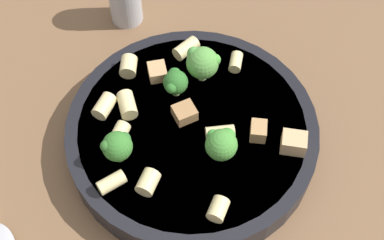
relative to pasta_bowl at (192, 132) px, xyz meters
name	(u,v)px	position (x,y,z in m)	size (l,w,h in m)	color
ground_plane	(192,142)	(0.00, 0.00, -0.02)	(2.00, 2.00, 0.00)	brown
pasta_bowl	(192,132)	(0.00, 0.00, 0.00)	(0.26, 0.26, 0.03)	black
broccoli_floret_0	(202,63)	(0.06, -0.01, 0.04)	(0.03, 0.04, 0.04)	#9EC175
broccoli_floret_1	(117,146)	(-0.04, 0.07, 0.04)	(0.03, 0.03, 0.04)	#9EC175
broccoli_floret_2	(175,82)	(0.04, 0.02, 0.03)	(0.03, 0.03, 0.03)	#9EC175
broccoli_floret_3	(222,144)	(-0.03, -0.03, 0.04)	(0.03, 0.03, 0.04)	#84AD60
rigatoni_0	(220,133)	(-0.01, -0.03, 0.02)	(0.01, 0.01, 0.03)	beige
rigatoni_1	(218,209)	(-0.09, -0.03, 0.02)	(0.02, 0.02, 0.02)	beige
rigatoni_2	(112,182)	(-0.07, 0.07, 0.02)	(0.01, 0.01, 0.03)	beige
rigatoni_3	(104,106)	(0.02, 0.09, 0.02)	(0.02, 0.02, 0.03)	beige
rigatoni_4	(186,48)	(0.10, 0.01, 0.02)	(0.02, 0.02, 0.03)	beige
rigatoni_5	(119,134)	(-0.02, 0.07, 0.02)	(0.02, 0.02, 0.02)	beige
rigatoni_6	(128,66)	(0.07, 0.07, 0.02)	(0.02, 0.02, 0.02)	beige
rigatoni_7	(236,62)	(0.08, -0.05, 0.02)	(0.01, 0.01, 0.02)	beige
rigatoni_8	(127,105)	(0.02, 0.07, 0.02)	(0.02, 0.02, 0.03)	beige
rigatoni_9	(148,182)	(-0.07, 0.04, 0.02)	(0.02, 0.02, 0.02)	beige
chicken_chunk_0	(258,131)	(-0.01, -0.07, 0.02)	(0.02, 0.02, 0.02)	tan
chicken_chunk_1	(157,72)	(0.06, 0.04, 0.02)	(0.02, 0.02, 0.01)	tan
chicken_chunk_2	(294,143)	(-0.02, -0.10, 0.02)	(0.02, 0.02, 0.02)	tan
chicken_chunk_3	(185,113)	(0.01, 0.01, 0.02)	(0.02, 0.02, 0.01)	#A87A4C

